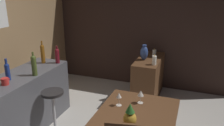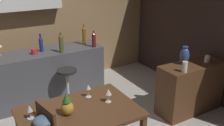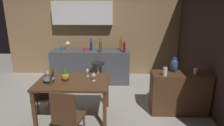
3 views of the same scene
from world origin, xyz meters
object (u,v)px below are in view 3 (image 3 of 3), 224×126
Objects in this scene: wine_glass_left at (87,70)px; vase_ceramic_blue at (174,65)px; wine_glass_center at (94,74)px; wine_bottle_olive at (101,46)px; dining_table at (73,85)px; sideboard_cabinet at (179,93)px; wine_bottle_ruby at (124,47)px; cup_red at (85,49)px; pineapple_centerpiece at (65,75)px; cup_teal at (62,48)px; counter_lamp at (68,43)px; chair_by_doorway at (67,116)px; chair_near_window at (47,93)px; fruit_bowl at (49,79)px; bar_stool at (98,75)px; wine_bottle_amber at (121,44)px; wine_bottle_cobalt at (91,45)px; pillar_candle_short at (165,72)px; pillar_candle_tall at (196,71)px; wine_glass_right at (47,72)px.

vase_ceramic_blue is (1.69, 0.07, 0.09)m from wine_glass_left.
wine_bottle_olive is (-0.00, 1.58, 0.20)m from wine_glass_center.
dining_table is 1.20× the size of sideboard_cabinet.
wine_glass_center is at bearing -110.82° from wine_bottle_ruby.
pineapple_centerpiece is at bearing -93.40° from cup_red.
counter_lamp is at bearing 57.43° from cup_teal.
pineapple_centerpiece reaches higher than chair_by_doorway.
chair_near_window reaches higher than fruit_bowl.
bar_stool is 6.07× the size of cup_teal.
fruit_bowl is 1.86m from cup_teal.
fruit_bowl is (-0.51, 0.77, 0.28)m from chair_by_doorway.
bar_stool is 0.75m from wine_bottle_olive.
wine_bottle_amber reaches higher than wine_glass_center.
wine_bottle_cobalt is 0.79m from cup_teal.
counter_lamp is (-0.13, 2.01, 0.28)m from fruit_bowl.
wine_bottle_ruby is (1.41, 1.66, 0.25)m from fruit_bowl.
chair_near_window reaches higher than sideboard_cabinet.
vase_ceramic_blue is at bearing 2.49° from wine_glass_left.
sideboard_cabinet is 1.20× the size of chair_near_window.
fruit_bowl is (-0.66, -0.31, -0.08)m from wine_glass_left.
wine_glass_left is 0.73m from fruit_bowl.
vase_ceramic_blue is (1.53, 0.31, 0.09)m from wine_glass_center.
counter_lamp is at bearing 115.86° from wine_glass_center.
sideboard_cabinet is at bearing -39.25° from wine_bottle_olive.
wine_bottle_olive is at bearing 90.14° from wine_glass_center.
counter_lamp is at bearing 93.63° from fruit_bowl.
cup_teal is at bearing -122.57° from counter_lamp.
vase_ceramic_blue is (2.41, 0.36, 0.46)m from chair_near_window.
chair_by_doorway is at bearing -96.99° from wine_bottle_olive.
counter_lamp reaches higher than dining_table.
chair_near_window reaches higher than bar_stool.
vase_ceramic_blue is at bearing -39.71° from wine_bottle_cobalt.
wine_glass_center is 0.77× the size of counter_lamp.
wine_glass_left is 0.48× the size of wine_bottle_olive.
chair_by_doorway is at bearing -77.12° from counter_lamp.
pillar_candle_short reaches higher than wine_glass_center.
fruit_bowl is (-2.46, -0.30, 0.38)m from sideboard_cabinet.
counter_lamp reaches higher than pineapple_centerpiece.
wine_bottle_olive reaches higher than pillar_candle_short.
cup_teal reaches higher than pillar_candle_tall.
bar_stool is 4.18× the size of wine_glass_center.
chair_by_doorway is 4.39× the size of fruit_bowl.
dining_table is at bearing -133.20° from wine_glass_left.
wine_glass_right is 2.11m from wine_bottle_ruby.
bar_stool is 4.38× the size of wine_glass_right.
pineapple_centerpiece reaches higher than chair_near_window.
cup_teal is 3.36m from pillar_candle_tall.
wine_bottle_amber is (0.57, 0.54, 0.70)m from bar_stool.
sideboard_cabinet is at bearing 6.94° from fruit_bowl.
chair_by_doorway is 7.17× the size of cup_red.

